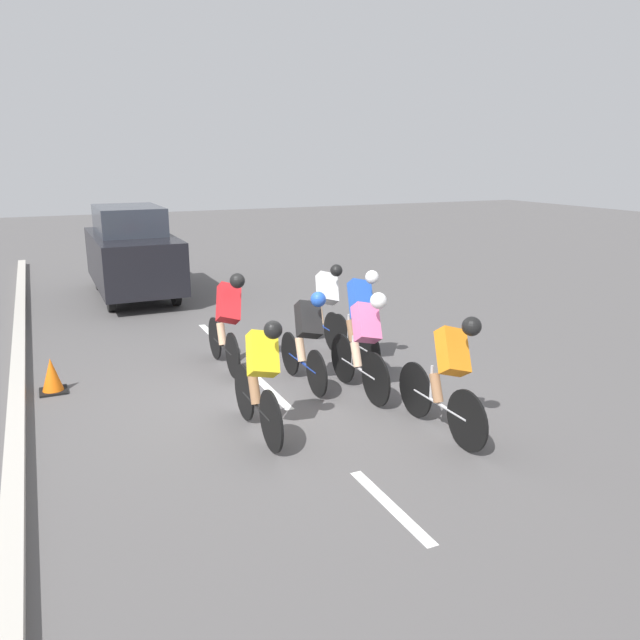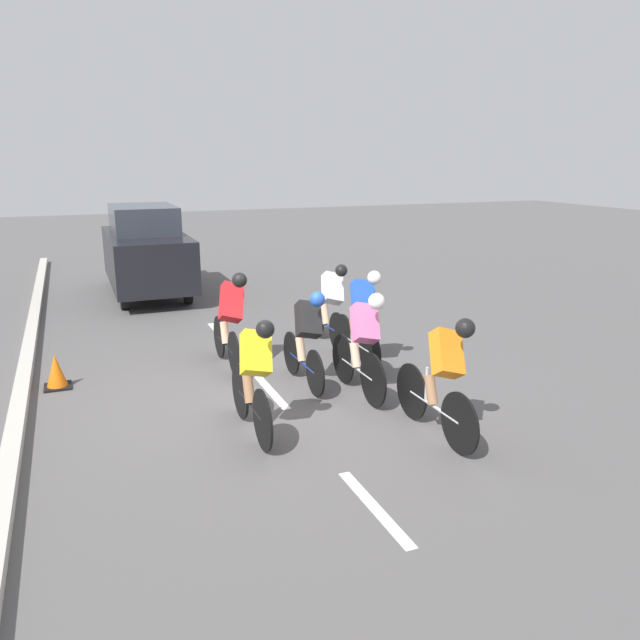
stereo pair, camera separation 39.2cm
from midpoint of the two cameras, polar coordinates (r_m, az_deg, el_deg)
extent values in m
plane|color=#565454|center=(8.58, -2.87, -6.90)|extent=(60.00, 60.00, 0.00)
cube|color=white|center=(6.09, 6.91, -16.63)|extent=(0.12, 1.40, 0.01)
cube|color=white|center=(8.73, -3.25, -6.49)|extent=(0.12, 1.40, 0.01)
cube|color=white|center=(11.66, -8.31, -1.14)|extent=(0.12, 1.40, 0.01)
cube|color=#B7B2A8|center=(8.34, -24.80, -8.45)|extent=(0.20, 26.00, 0.14)
cylinder|color=black|center=(8.95, 3.38, -3.57)|extent=(0.03, 0.71, 0.71)
cylinder|color=black|center=(8.14, 6.25, -5.51)|extent=(0.03, 0.71, 0.71)
cylinder|color=#B7B7BC|center=(8.54, 4.75, -4.49)|extent=(0.04, 0.95, 0.04)
cylinder|color=#B7B7BC|center=(8.62, 4.28, -2.84)|extent=(0.04, 0.04, 0.42)
cylinder|color=white|center=(8.55, 4.61, -3.76)|extent=(0.07, 0.07, 0.16)
cylinder|color=beige|center=(8.54, 4.56, -3.21)|extent=(0.12, 0.23, 0.36)
cube|color=pink|center=(8.28, 5.48, -0.31)|extent=(0.42, 0.45, 0.58)
sphere|color=white|center=(8.04, 6.59, 1.69)|extent=(0.22, 0.22, 0.22)
cylinder|color=black|center=(10.16, -8.12, -1.54)|extent=(0.03, 0.68, 0.68)
cylinder|color=black|center=(9.26, -6.65, -3.12)|extent=(0.03, 0.68, 0.68)
cylinder|color=black|center=(9.71, -7.42, -2.29)|extent=(0.04, 0.98, 0.04)
cylinder|color=black|center=(9.81, -7.71, -0.85)|extent=(0.04, 0.04, 0.42)
cylinder|color=white|center=(9.73, -7.51, -1.65)|extent=(0.07, 0.07, 0.16)
cylinder|color=#DBAD84|center=(9.73, -7.57, -1.16)|extent=(0.12, 0.23, 0.36)
cube|color=red|center=(9.46, -6.93, 1.63)|extent=(0.47, 0.49, 0.65)
sphere|color=black|center=(9.19, -6.16, 3.65)|extent=(0.22, 0.22, 0.22)
cylinder|color=black|center=(10.12, 3.27, -1.42)|extent=(0.03, 0.70, 0.70)
cylinder|color=black|center=(9.30, 5.78, -2.94)|extent=(0.03, 0.70, 0.70)
cylinder|color=#B7B7BC|center=(9.70, 4.47, -2.15)|extent=(0.04, 0.96, 0.04)
cylinder|color=#B7B7BC|center=(9.79, 4.06, -0.71)|extent=(0.04, 0.04, 0.42)
cylinder|color=green|center=(9.72, 4.35, -1.51)|extent=(0.07, 0.07, 0.16)
cylinder|color=#9E704C|center=(9.71, 4.30, -1.02)|extent=(0.12, 0.23, 0.36)
cube|color=blue|center=(9.46, 5.17, 1.83)|extent=(0.44, 0.50, 0.65)
sphere|color=white|center=(9.22, 6.20, 3.87)|extent=(0.20, 0.20, 0.20)
cylinder|color=black|center=(9.30, -1.42, -3.05)|extent=(0.03, 0.65, 0.65)
cylinder|color=black|center=(8.44, 0.88, -4.91)|extent=(0.03, 0.65, 0.65)
cylinder|color=navy|center=(8.87, -0.33, -3.93)|extent=(0.04, 0.97, 0.04)
cylinder|color=navy|center=(8.95, -0.73, -2.34)|extent=(0.04, 0.04, 0.42)
cylinder|color=green|center=(8.88, -0.45, -3.23)|extent=(0.07, 0.07, 0.16)
cylinder|color=#DBAD84|center=(8.87, -0.50, -2.69)|extent=(0.12, 0.23, 0.36)
cube|color=black|center=(8.61, 0.22, 0.05)|extent=(0.42, 0.44, 0.56)
sphere|color=blue|center=(8.35, 1.10, 1.90)|extent=(0.21, 0.21, 0.21)
cylinder|color=black|center=(7.80, -5.88, -6.48)|extent=(0.03, 0.70, 0.70)
cylinder|color=black|center=(6.95, -3.65, -9.15)|extent=(0.03, 0.70, 0.70)
cylinder|color=black|center=(7.37, -4.84, -7.74)|extent=(0.04, 0.96, 0.04)
cylinder|color=black|center=(7.44, -5.25, -5.78)|extent=(0.04, 0.04, 0.42)
cylinder|color=#1999D8|center=(7.38, -4.97, -6.88)|extent=(0.07, 0.07, 0.16)
cylinder|color=#9E704C|center=(7.37, -5.03, -6.24)|extent=(0.12, 0.23, 0.36)
cube|color=yellow|center=(7.07, -4.31, -3.03)|extent=(0.42, 0.44, 0.57)
sphere|color=black|center=(6.79, -3.39, -0.86)|extent=(0.21, 0.21, 0.21)
cylinder|color=black|center=(11.19, 0.68, 0.10)|extent=(0.03, 0.67, 0.67)
cylinder|color=black|center=(10.35, 2.70, -1.13)|extent=(0.03, 0.67, 0.67)
cylinder|color=navy|center=(10.77, 1.65, -0.49)|extent=(0.04, 0.95, 0.04)
cylinder|color=navy|center=(10.86, 1.31, 0.79)|extent=(0.04, 0.04, 0.42)
cylinder|color=white|center=(10.78, 1.55, 0.09)|extent=(0.07, 0.07, 0.16)
cylinder|color=#DBAD84|center=(10.78, 1.50, 0.52)|extent=(0.12, 0.23, 0.36)
cube|color=white|center=(10.55, 2.21, 2.91)|extent=(0.44, 0.46, 0.60)
sphere|color=black|center=(10.31, 3.05, 4.53)|extent=(0.20, 0.20, 0.20)
cylinder|color=black|center=(7.86, 9.79, -6.45)|extent=(0.03, 0.70, 0.70)
cylinder|color=black|center=(7.07, 14.21, -9.17)|extent=(0.03, 0.70, 0.70)
cylinder|color=#B7B7BC|center=(7.46, 11.87, -7.75)|extent=(0.04, 1.03, 0.04)
cylinder|color=#B7B7BC|center=(7.52, 11.20, -5.79)|extent=(0.04, 0.04, 0.42)
cylinder|color=white|center=(7.46, 11.70, -6.90)|extent=(0.07, 0.07, 0.16)
cylinder|color=#9E704C|center=(7.45, 11.62, -6.26)|extent=(0.12, 0.23, 0.36)
cube|color=orange|center=(7.19, 13.06, -3.00)|extent=(0.45, 0.46, 0.60)
sphere|color=black|center=(6.97, 14.72, -0.74)|extent=(0.22, 0.22, 0.22)
cylinder|color=black|center=(14.00, -11.25, 2.74)|extent=(0.14, 0.64, 0.64)
cylinder|color=black|center=(13.83, -16.79, 2.24)|extent=(0.14, 0.64, 0.64)
cylinder|color=black|center=(16.40, -12.90, 4.38)|extent=(0.14, 0.64, 0.64)
cylinder|color=black|center=(16.25, -17.64, 3.97)|extent=(0.14, 0.64, 0.64)
cube|color=black|center=(15.01, -14.82, 5.52)|extent=(1.70, 3.99, 1.13)
cube|color=#2D333D|center=(15.10, -15.14, 8.89)|extent=(1.39, 2.20, 0.62)
cube|color=black|center=(9.51, -21.77, -5.68)|extent=(0.36, 0.36, 0.03)
cone|color=orange|center=(9.43, -21.91, -4.28)|extent=(0.28, 0.28, 0.46)
camera|label=1|loc=(0.20, -88.71, 0.34)|focal=35.00mm
camera|label=2|loc=(0.20, 91.29, -0.34)|focal=35.00mm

